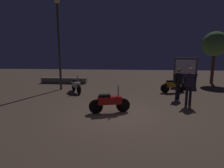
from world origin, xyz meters
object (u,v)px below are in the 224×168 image
motorcycle_orange_parked_left (173,85)px  motorcycle_red_foreground (109,102)px  person_rider_beside (189,83)px  motorcycle_white_parked_right (76,85)px  kiosk_billboard (185,72)px  streetlamp_near (58,34)px  person_bystander_far (178,81)px

motorcycle_orange_parked_left → motorcycle_red_foreground: bearing=-147.5°
motorcycle_orange_parked_left → person_rider_beside: 2.75m
motorcycle_white_parked_right → kiosk_billboard: (7.34, 3.12, 0.61)m
motorcycle_orange_parked_left → person_rider_beside: (0.04, -2.68, 0.59)m
motorcycle_red_foreground → kiosk_billboard: kiosk_billboard is taller
person_rider_beside → streetlamp_near: streetlamp_near is taller
person_rider_beside → kiosk_billboard: bearing=-11.7°
person_rider_beside → motorcycle_red_foreground: bearing=115.9°
person_rider_beside → streetlamp_near: size_ratio=0.30×
kiosk_billboard → motorcycle_red_foreground: bearing=69.0°
streetlamp_near → kiosk_billboard: size_ratio=2.76×
motorcycle_white_parked_right → streetlamp_near: 3.53m
person_bystander_far → motorcycle_orange_parked_left: bearing=-39.7°
motorcycle_orange_parked_left → streetlamp_near: size_ratio=0.28×
motorcycle_red_foreground → streetlamp_near: 6.64m
motorcycle_white_parked_right → streetlamp_near: streetlamp_near is taller
motorcycle_orange_parked_left → streetlamp_near: 7.90m
motorcycle_red_foreground → streetlamp_near: (-3.76, 4.46, 3.17)m
person_rider_beside → kiosk_billboard: 5.40m
motorcycle_white_parked_right → person_rider_beside: 6.36m
person_bystander_far → motorcycle_white_parked_right: bearing=46.0°
motorcycle_white_parked_right → kiosk_billboard: kiosk_billboard is taller
person_bystander_far → kiosk_billboard: bearing=-55.0°
motorcycle_white_parked_right → kiosk_billboard: 8.00m
person_rider_beside → person_bystander_far: size_ratio=1.07×
person_rider_beside → kiosk_billboard: size_ratio=0.82×
motorcycle_orange_parked_left → kiosk_billboard: 2.97m
motorcycle_red_foreground → person_rider_beside: person_rider_beside is taller
kiosk_billboard → motorcycle_white_parked_right: bearing=38.1°
person_bystander_far → kiosk_billboard: 4.40m
motorcycle_white_parked_right → person_bystander_far: size_ratio=0.90×
motorcycle_orange_parked_left → person_bystander_far: bearing=-113.3°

